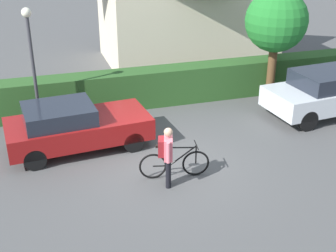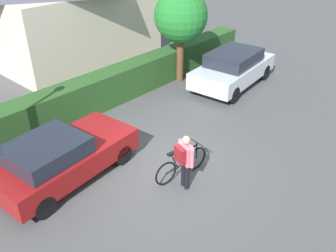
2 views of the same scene
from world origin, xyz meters
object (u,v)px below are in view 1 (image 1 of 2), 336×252
(bicycle, at_px, (174,163))
(person_rider, at_px, (167,152))
(tree_kerbside, at_px, (276,22))
(street_lamp, at_px, (31,52))
(parked_car_far, at_px, (329,91))
(parked_car_near, at_px, (74,126))

(bicycle, height_order, person_rider, person_rider)
(person_rider, height_order, tree_kerbside, tree_kerbside)
(street_lamp, bearing_deg, tree_kerbside, 2.42)
(tree_kerbside, bearing_deg, person_rider, -138.94)
(parked_car_far, xyz_separation_m, street_lamp, (-9.15, 1.65, 1.65))
(parked_car_near, xyz_separation_m, bicycle, (2.18, -2.32, -0.32))
(person_rider, height_order, street_lamp, street_lamp)
(parked_car_near, xyz_separation_m, parked_car_far, (8.26, 0.01, 0.09))
(parked_car_far, relative_size, bicycle, 2.44)
(street_lamp, bearing_deg, person_rider, -57.37)
(bicycle, bearing_deg, parked_car_far, 20.97)
(parked_car_far, height_order, person_rider, person_rider)
(parked_car_near, bearing_deg, person_rider, -54.81)
(parked_car_near, xyz_separation_m, person_rider, (1.88, -2.66, 0.23))
(street_lamp, bearing_deg, parked_car_far, -10.20)
(tree_kerbside, bearing_deg, parked_car_near, -164.56)
(person_rider, distance_m, street_lamp, 5.34)
(parked_car_near, relative_size, person_rider, 2.61)
(person_rider, relative_size, street_lamp, 0.42)
(parked_car_far, relative_size, tree_kerbside, 1.12)
(parked_car_far, height_order, tree_kerbside, tree_kerbside)
(bicycle, height_order, street_lamp, street_lamp)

